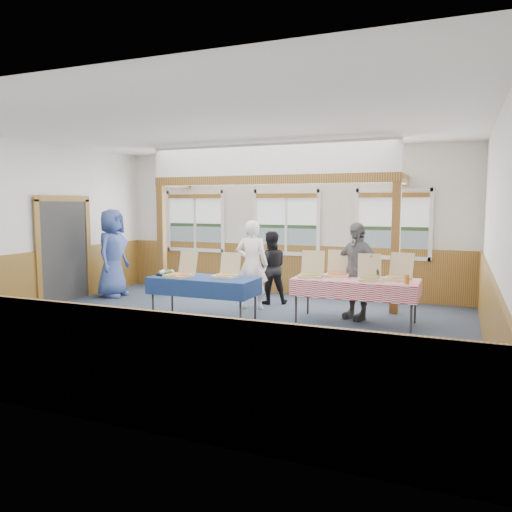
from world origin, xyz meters
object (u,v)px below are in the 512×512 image
Objects in this scene: person_grey at (356,271)px; woman_black at (270,268)px; table_right at (356,282)px; woman_white at (252,265)px; man_blue at (113,253)px; table_left at (204,281)px.

woman_black is at bearing -173.32° from person_grey.
woman_white is at bearing -177.53° from table_right.
man_blue is at bearing -171.13° from table_right.
table_left is 1.12× the size of person_grey.
table_left is 3.17m from man_blue.
person_grey is at bearing -99.00° from man_blue.
woman_white is at bearing -155.17° from person_grey.
woman_black is at bearing 79.27° from table_left.
man_blue is at bearing 161.92° from table_left.
table_right is 1.30× the size of person_grey.
woman_black is 0.77× the size of man_blue.
man_blue is at bearing -11.62° from woman_white.
table_left is 2.66m from person_grey.
man_blue is 5.30m from person_grey.
woman_white is at bearing -98.45° from man_blue.
table_right is (2.46, 0.83, 0.01)m from table_left.
man_blue reaches higher than table_right.
man_blue reaches higher than person_grey.
woman_black reaches higher than table_right.
table_right is at bearing 123.89° from woman_black.
woman_black is (0.14, 0.61, -0.12)m from woman_white.
table_right is at bearing 23.90° from table_left.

